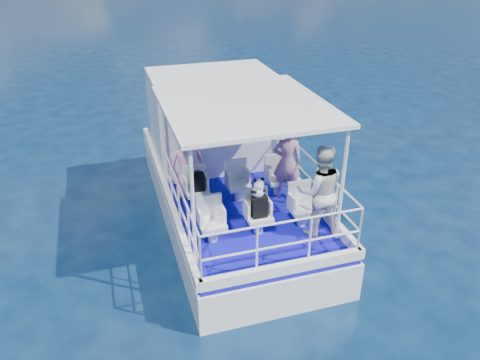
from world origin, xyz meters
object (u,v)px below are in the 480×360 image
Objects in this scene: passenger_stbd_aft at (320,191)px; panda at (258,188)px; backpack_center at (259,207)px; passenger_port_fwd at (187,164)px.

panda is (-1.08, 0.30, 0.09)m from passenger_stbd_aft.
passenger_stbd_aft is at bearing -15.34° from panda.
passenger_stbd_aft is at bearing -14.86° from backpack_center.
passenger_port_fwd is 4.14× the size of panda.
passenger_stbd_aft is at bearing 134.72° from passenger_port_fwd.
passenger_port_fwd reaches higher than panda.
panda reaches higher than backpack_center.
passenger_port_fwd is at bearing 118.14° from panda.
backpack_center is at bearing -2.60° from passenger_stbd_aft.
panda is at bearing 118.47° from passenger_port_fwd.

